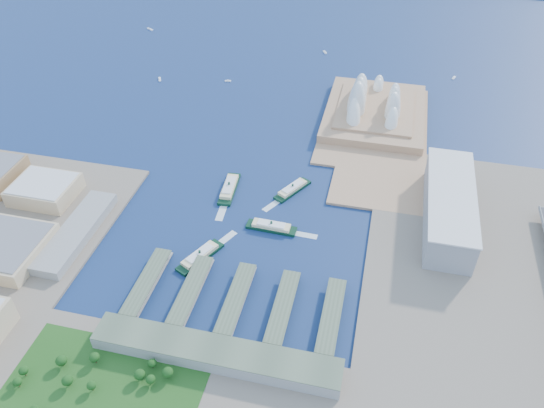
% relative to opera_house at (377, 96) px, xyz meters
% --- Properties ---
extents(ground, '(3000.00, 3000.00, 0.00)m').
position_rel_opera_house_xyz_m(ground, '(-105.00, -280.00, -32.00)').
color(ground, '#10224F').
rests_on(ground, ground).
extents(east_land, '(240.00, 500.00, 3.00)m').
position_rel_opera_house_xyz_m(east_land, '(135.00, -330.00, -30.50)').
color(east_land, '#786B5C').
rests_on(east_land, ground).
extents(peninsula, '(135.00, 220.00, 3.00)m').
position_rel_opera_house_xyz_m(peninsula, '(2.50, -20.00, -30.50)').
color(peninsula, tan).
rests_on(peninsula, ground).
extents(opera_house, '(134.00, 180.00, 58.00)m').
position_rel_opera_house_xyz_m(opera_house, '(0.00, 0.00, 0.00)').
color(opera_house, white).
rests_on(opera_house, peninsula).
extents(toaster_building, '(45.00, 155.00, 35.00)m').
position_rel_opera_house_xyz_m(toaster_building, '(90.00, -200.00, -11.50)').
color(toaster_building, gray).
rests_on(toaster_building, east_land).
extents(ferry_wharves, '(184.00, 90.00, 9.30)m').
position_rel_opera_house_xyz_m(ferry_wharves, '(-91.00, -355.00, -27.35)').
color(ferry_wharves, '#4D5B45').
rests_on(ferry_wharves, ground).
extents(terminal_building, '(200.00, 28.00, 12.00)m').
position_rel_opera_house_xyz_m(terminal_building, '(-90.00, -415.00, -23.00)').
color(terminal_building, gray).
rests_on(terminal_building, south_land).
extents(park, '(150.00, 110.00, 16.00)m').
position_rel_opera_house_xyz_m(park, '(-165.00, -470.00, -21.00)').
color(park, '#194714').
rests_on(park, south_land).
extents(ferry_a, '(18.84, 58.15, 10.82)m').
position_rel_opera_house_xyz_m(ferry_a, '(-144.36, -199.91, -26.59)').
color(ferry_a, black).
rests_on(ferry_a, ground).
extents(ferry_b, '(35.97, 50.20, 9.53)m').
position_rel_opera_house_xyz_m(ferry_b, '(-75.07, -185.28, -27.23)').
color(ferry_b, black).
rests_on(ferry_b, ground).
extents(ferry_c, '(35.64, 53.89, 10.09)m').
position_rel_opera_house_xyz_m(ferry_c, '(-140.55, -309.41, -26.96)').
color(ferry_c, black).
rests_on(ferry_c, ground).
extents(ferry_d, '(52.32, 14.98, 9.81)m').
position_rel_opera_house_xyz_m(ferry_d, '(-83.64, -252.17, -27.09)').
color(ferry_d, black).
rests_on(ferry_d, ground).
extents(boat_a, '(8.54, 13.35, 2.54)m').
position_rel_opera_house_xyz_m(boat_a, '(-327.59, 39.21, -30.73)').
color(boat_a, white).
rests_on(boat_a, ground).
extents(boat_b, '(9.59, 4.87, 2.47)m').
position_rel_opera_house_xyz_m(boat_b, '(-224.76, 57.64, -30.76)').
color(boat_b, white).
rests_on(boat_b, ground).
extents(boat_c, '(6.80, 11.64, 2.52)m').
position_rel_opera_house_xyz_m(boat_c, '(108.98, 147.54, -30.74)').
color(boat_c, white).
rests_on(boat_c, ground).
extents(boat_d, '(14.75, 10.93, 2.58)m').
position_rel_opera_house_xyz_m(boat_d, '(-423.48, 224.38, -30.71)').
color(boat_d, white).
rests_on(boat_d, ground).
extents(boat_e, '(8.38, 11.30, 2.70)m').
position_rel_opera_house_xyz_m(boat_e, '(-97.95, 196.24, -30.65)').
color(boat_e, white).
rests_on(boat_e, ground).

